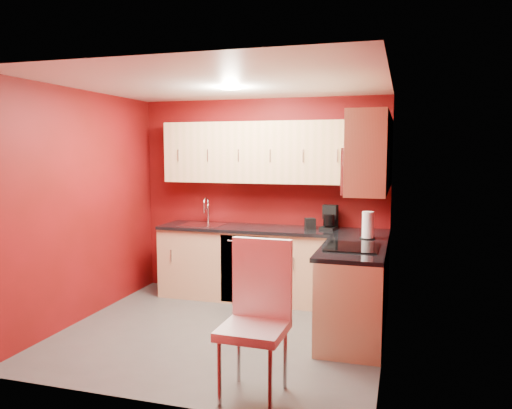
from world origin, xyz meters
The scene contains 21 objects.
floor centered at (0.00, 0.00, 0.00)m, with size 3.20×3.20×0.00m, color #474542.
ceiling centered at (0.00, 0.00, 2.50)m, with size 3.20×3.20×0.00m, color white.
wall_back centered at (0.00, 1.50, 1.25)m, with size 3.20×3.20×0.00m, color maroon.
wall_front centered at (0.00, -1.50, 1.25)m, with size 3.20×3.20×0.00m, color maroon.
wall_left centered at (-1.60, 0.00, 1.25)m, with size 3.00×3.00×0.00m, color maroon.
wall_right centered at (1.60, 0.00, 1.25)m, with size 3.00×3.00×0.00m, color maroon.
base_cabinets_back centered at (0.20, 1.20, 0.43)m, with size 2.80×0.60×0.87m, color tan.
base_cabinets_right centered at (1.30, 0.25, 0.43)m, with size 0.60×1.30×0.87m, color tan.
countertop_back centered at (0.20, 1.19, 0.89)m, with size 2.80×0.63×0.04m, color black.
countertop_right centered at (1.29, 0.23, 0.89)m, with size 0.63×1.27×0.04m, color black.
upper_cabinets_back centered at (0.20, 1.32, 1.83)m, with size 2.80×0.35×0.75m, color #E0B27F.
upper_cabinets_right centered at (1.42, 0.44, 1.89)m, with size 0.35×1.55×0.75m.
microwave centered at (1.39, 0.20, 1.66)m, with size 0.42×0.76×0.42m.
cooktop centered at (1.28, 0.20, 0.92)m, with size 0.50×0.55×0.01m, color black.
sink centered at (-0.70, 1.20, 0.94)m, with size 0.52×0.42×0.35m.
dishwasher_front centered at (-0.05, 0.91, 0.43)m, with size 0.60×0.02×0.82m, color black.
downlight centered at (0.00, 0.30, 2.48)m, with size 0.20×0.20×0.01m, color white.
coffee_maker centered at (0.89, 1.28, 1.05)m, with size 0.17×0.23×0.29m, color black, non-canonical shape.
napkin_holder centered at (0.68, 1.23, 0.97)m, with size 0.12×0.12×0.13m, color black, non-canonical shape.
paper_towel centered at (1.39, 0.76, 1.06)m, with size 0.17×0.17×0.29m, color white, non-canonical shape.
dining_chair centered at (0.70, -1.20, 0.59)m, with size 0.47×0.50×1.17m, color white, non-canonical shape.
Camera 1 is at (1.74, -4.63, 1.85)m, focal length 35.00 mm.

